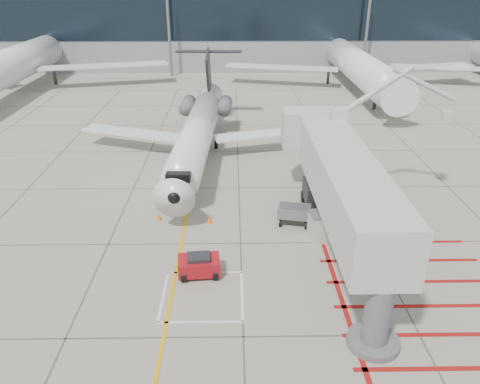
{
  "coord_description": "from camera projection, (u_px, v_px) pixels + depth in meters",
  "views": [
    {
      "loc": [
        -0.4,
        -20.24,
        14.96
      ],
      "look_at": [
        0.0,
        6.0,
        2.5
      ],
      "focal_mm": 35.0,
      "sensor_mm": 36.0,
      "label": 1
    }
  ],
  "objects": [
    {
      "name": "terminal_glass_band",
      "position": [
        300.0,
        20.0,
        71.94
      ],
      "size": [
        180.0,
        0.1,
        6.0
      ],
      "primitive_type": "cube",
      "color": "black",
      "rests_on": "ground_plane"
    },
    {
      "name": "pushback_tug",
      "position": [
        199.0,
        264.0,
        25.14
      ],
      "size": [
        2.34,
        1.58,
        1.3
      ],
      "primitive_type": null,
      "rotation": [
        0.0,
        0.0,
        0.09
      ],
      "color": "#A20F18",
      "rests_on": "ground_plane"
    },
    {
      "name": "jet_bridge",
      "position": [
        346.0,
        196.0,
        25.13
      ],
      "size": [
        9.59,
        20.05,
        8.0
      ],
      "primitive_type": null,
      "rotation": [
        0.0,
        0.0,
        0.01
      ],
      "color": "beige",
      "rests_on": "ground_plane"
    },
    {
      "name": "cone_side",
      "position": [
        209.0,
        220.0,
        30.5
      ],
      "size": [
        0.36,
        0.36,
        0.5
      ],
      "primitive_type": "cone",
      "color": "orange",
      "rests_on": "ground_plane"
    },
    {
      "name": "baggage_cart",
      "position": [
        294.0,
        215.0,
        30.22
      ],
      "size": [
        2.31,
        1.71,
        1.32
      ],
      "primitive_type": null,
      "rotation": [
        0.0,
        0.0,
        -0.2
      ],
      "color": "#5C5C62",
      "rests_on": "ground_plane"
    },
    {
      "name": "bg_aircraft_b",
      "position": [
        18.0,
        39.0,
        63.04
      ],
      "size": [
        39.33,
        43.7,
        13.11
      ],
      "primitive_type": null,
      "color": "silver",
      "rests_on": "ground_plane"
    },
    {
      "name": "ground_power_unit",
      "position": [
        328.0,
        226.0,
        28.44
      ],
      "size": [
        2.35,
        1.52,
        1.77
      ],
      "primitive_type": null,
      "rotation": [
        0.0,
        0.0,
        0.1
      ],
      "color": "beige",
      "rests_on": "ground_plane"
    },
    {
      "name": "terminal_building",
      "position": [
        290.0,
        19.0,
        85.06
      ],
      "size": [
        180.0,
        28.0,
        14.0
      ],
      "primitive_type": "cube",
      "color": "gray",
      "rests_on": "ground_plane"
    },
    {
      "name": "cone_nose",
      "position": [
        159.0,
        216.0,
        30.95
      ],
      "size": [
        0.31,
        0.31,
        0.44
      ],
      "primitive_type": "cone",
      "color": "orange",
      "rests_on": "ground_plane"
    },
    {
      "name": "ground_plane",
      "position": [
        242.0,
        283.0,
        24.7
      ],
      "size": [
        260.0,
        260.0,
        0.0
      ],
      "primitive_type": "plane",
      "color": "#9C9586",
      "rests_on": "ground"
    },
    {
      "name": "bg_aircraft_c",
      "position": [
        355.0,
        43.0,
        63.92
      ],
      "size": [
        35.7,
        39.67,
        11.9
      ],
      "primitive_type": null,
      "color": "silver",
      "rests_on": "ground_plane"
    },
    {
      "name": "regional_jet",
      "position": [
        193.0,
        125.0,
        37.43
      ],
      "size": [
        24.14,
        29.81,
        7.54
      ],
      "primitive_type": null,
      "rotation": [
        0.0,
        0.0,
        -0.05
      ],
      "color": "white",
      "rests_on": "ground_plane"
    }
  ]
}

